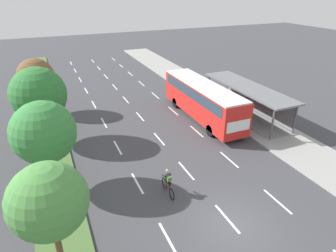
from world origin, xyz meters
TOP-DOWN VIEW (x-y plane):
  - ground_plane at (0.00, 0.00)m, footprint 140.00×140.00m
  - median_strip at (-8.30, 20.00)m, footprint 2.60×52.00m
  - sidewalk_right at (9.25, 20.00)m, footprint 4.50×52.00m
  - lane_divider_left at (-3.50, 17.86)m, footprint 0.14×46.72m
  - lane_divider_center at (0.00, 17.86)m, footprint 0.14×46.72m
  - lane_divider_right at (3.50, 17.86)m, footprint 0.14×46.72m
  - bus_shelter at (9.53, 11.42)m, footprint 2.90×10.68m
  - bus at (5.25, 12.75)m, footprint 2.54×11.29m
  - cyclist at (-2.10, 3.79)m, footprint 0.46×1.82m
  - median_tree_nearest at (-8.45, 0.82)m, footprint 3.13×3.13m
  - median_tree_second at (-8.36, 7.18)m, footprint 3.68×3.68m
  - median_tree_third at (-8.41, 13.55)m, footprint 4.11×4.11m
  - median_tree_fourth at (-8.52, 19.91)m, footprint 3.37×3.37m

SIDE VIEW (x-z plane):
  - ground_plane at x=0.00m, z-range 0.00..0.00m
  - lane_divider_left at x=-3.50m, z-range 0.00..0.01m
  - lane_divider_center at x=0.00m, z-range 0.00..0.01m
  - lane_divider_right at x=3.50m, z-range 0.00..0.01m
  - median_strip at x=-8.30m, z-range 0.00..0.12m
  - sidewalk_right at x=9.25m, z-range 0.00..0.15m
  - cyclist at x=-2.10m, z-range -0.06..1.65m
  - bus_shelter at x=9.53m, z-range 0.44..3.30m
  - bus at x=5.25m, z-range 0.38..3.75m
  - median_tree_fourth at x=-8.52m, z-range 1.09..6.41m
  - median_tree_second at x=-8.36m, z-range 1.07..6.66m
  - median_tree_nearest at x=-8.45m, z-range 1.22..6.58m
  - median_tree_third at x=-8.41m, z-range 1.06..7.07m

